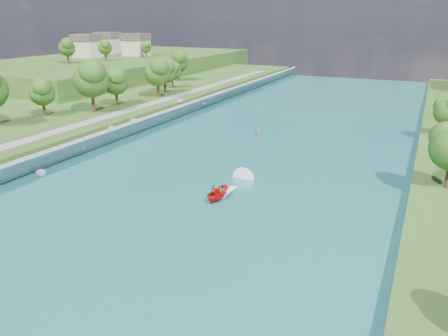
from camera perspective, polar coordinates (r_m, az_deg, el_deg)
The scene contains 10 objects.
ground at distance 56.07m, azimuth -7.43°, elevation -5.56°, with size 260.00×260.00×0.00m, color #2D5119.
river_water at distance 72.44m, azimuth 1.03°, elevation 0.41°, with size 55.00×240.00×0.10m, color #1A5C63.
berm_west at distance 102.36m, azimuth -25.52°, elevation 5.09°, with size 45.00×240.00×3.50m, color #2D5119.
ridge_west at distance 177.53m, azimuth -13.81°, elevation 12.48°, with size 60.00×120.00×9.00m, color #2D5119.
riprap_bank at distance 84.97m, azimuth -15.26°, elevation 3.78°, with size 4.90×236.00×4.28m.
riverside_path at distance 89.32m, azimuth -18.42°, elevation 5.36°, with size 3.00×200.00×0.10m, color gray.
ridge_houses at distance 184.58m, azimuth -14.59°, elevation 15.40°, with size 29.50×29.50×8.40m.
trees_ridge at distance 167.17m, azimuth -14.59°, elevation 15.11°, with size 16.09×44.95×9.47m.
motorboat at distance 59.39m, azimuth -0.28°, elevation -3.06°, with size 3.60×19.08×2.18m.
raft at distance 91.52m, azimuth 4.46°, elevation 4.60°, with size 2.83×3.03×1.58m.
Camera 1 is at (28.07, -42.64, 23.20)m, focal length 35.00 mm.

